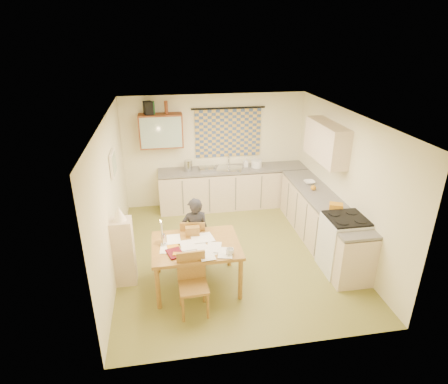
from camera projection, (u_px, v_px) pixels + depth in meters
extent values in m
cube|color=olive|center=(233.00, 253.00, 6.83)|extent=(4.00, 4.50, 0.02)
cube|color=white|center=(234.00, 116.00, 5.82)|extent=(4.00, 4.50, 0.02)
cube|color=#F6EEC1|center=(215.00, 151.00, 8.36)|extent=(4.00, 0.02, 2.50)
cube|color=#F6EEC1|center=(271.00, 267.00, 4.28)|extent=(4.00, 0.02, 2.50)
cube|color=#F6EEC1|center=(111.00, 198.00, 6.02)|extent=(0.02, 4.50, 2.50)
cube|color=#F6EEC1|center=(345.00, 183.00, 6.63)|extent=(0.02, 4.50, 2.50)
cube|color=#395080|center=(228.00, 133.00, 8.21)|extent=(1.45, 0.03, 1.05)
cylinder|color=black|center=(228.00, 108.00, 7.98)|extent=(1.60, 0.04, 0.04)
cube|color=#662E15|center=(161.00, 131.00, 7.81)|extent=(0.90, 0.34, 0.70)
cube|color=#99B2A5|center=(161.00, 133.00, 7.65)|extent=(0.84, 0.02, 0.64)
cube|color=beige|center=(326.00, 142.00, 6.86)|extent=(0.34, 1.30, 0.70)
cube|color=white|center=(113.00, 164.00, 6.21)|extent=(0.04, 0.50, 0.40)
cube|color=beige|center=(114.00, 163.00, 6.21)|extent=(0.01, 0.42, 0.32)
cube|color=beige|center=(233.00, 189.00, 8.47)|extent=(3.30, 0.60, 0.86)
cube|color=#5B5856|center=(233.00, 169.00, 8.28)|extent=(3.30, 0.62, 0.04)
cube|color=beige|center=(321.00, 222.00, 7.01)|extent=(0.60, 2.95, 0.86)
cube|color=#5B5856|center=(323.00, 199.00, 6.83)|extent=(0.62, 2.95, 0.04)
cube|color=white|center=(343.00, 245.00, 6.17)|extent=(0.64, 0.64, 0.96)
cube|color=black|center=(347.00, 218.00, 5.98)|extent=(0.61, 0.61, 0.03)
cube|color=silver|center=(230.00, 170.00, 8.28)|extent=(0.66, 0.60, 0.10)
cylinder|color=silver|center=(229.00, 160.00, 8.37)|extent=(0.04, 0.04, 0.28)
cube|color=silver|center=(207.00, 169.00, 8.17)|extent=(0.36, 0.31, 0.06)
cylinder|color=silver|center=(188.00, 166.00, 8.07)|extent=(0.20, 0.20, 0.24)
cylinder|color=white|center=(257.00, 164.00, 8.32)|extent=(0.30, 0.30, 0.16)
imported|color=white|center=(246.00, 163.00, 8.32)|extent=(0.12, 0.12, 0.20)
imported|color=white|center=(309.00, 182.00, 7.45)|extent=(0.22, 0.22, 0.05)
cube|color=#C78016|center=(336.00, 207.00, 6.34)|extent=(0.27, 0.24, 0.12)
sphere|color=#C78016|center=(313.00, 188.00, 7.13)|extent=(0.10, 0.10, 0.10)
cube|color=black|center=(148.00, 108.00, 7.58)|extent=(0.21, 0.24, 0.26)
cylinder|color=#195926|center=(153.00, 108.00, 7.60)|extent=(0.09, 0.09, 0.26)
cylinder|color=#662E15|center=(166.00, 107.00, 7.64)|extent=(0.09, 0.09, 0.26)
cube|color=brown|center=(196.00, 246.00, 5.69)|extent=(1.34, 1.02, 0.05)
cube|color=brown|center=(194.00, 242.00, 6.35)|extent=(0.46, 0.46, 0.04)
cube|color=brown|center=(193.00, 235.00, 6.09)|extent=(0.41, 0.10, 0.44)
cube|color=brown|center=(193.00, 287.00, 5.24)|extent=(0.42, 0.42, 0.04)
cube|color=brown|center=(191.00, 265.00, 5.31)|extent=(0.40, 0.05, 0.44)
imported|color=black|center=(195.00, 233.00, 6.22)|extent=(0.52, 0.38, 1.27)
cube|color=beige|center=(124.00, 252.00, 5.84)|extent=(0.32, 0.30, 1.12)
cone|color=white|center=(119.00, 214.00, 5.57)|extent=(0.20, 0.20, 0.22)
cube|color=brown|center=(193.00, 231.00, 5.88)|extent=(0.22, 0.11, 0.16)
imported|color=white|center=(230.00, 252.00, 5.40)|extent=(0.18, 0.18, 0.09)
imported|color=maroon|center=(168.00, 255.00, 5.38)|extent=(0.36, 0.40, 0.03)
imported|color=#C78016|center=(168.00, 250.00, 5.52)|extent=(0.23, 0.28, 0.02)
cube|color=#C78016|center=(177.00, 255.00, 5.38)|extent=(0.13, 0.10, 0.04)
cube|color=black|center=(207.00, 254.00, 5.43)|extent=(0.14, 0.08, 0.02)
cylinder|color=silver|center=(163.00, 239.00, 5.64)|extent=(0.07, 0.07, 0.18)
cylinder|color=white|center=(162.00, 228.00, 5.54)|extent=(0.02, 0.02, 0.22)
sphere|color=#FFCC66|center=(160.00, 221.00, 5.50)|extent=(0.02, 0.02, 0.02)
cube|color=white|center=(207.00, 251.00, 5.49)|extent=(0.31, 0.35, 0.00)
cube|color=white|center=(197.00, 243.00, 5.70)|extent=(0.30, 0.35, 0.00)
cube|color=white|center=(190.00, 252.00, 5.47)|extent=(0.28, 0.34, 0.00)
cube|color=white|center=(167.00, 248.00, 5.57)|extent=(0.23, 0.31, 0.00)
cube|color=white|center=(169.00, 248.00, 5.57)|extent=(0.28, 0.34, 0.00)
cube|color=white|center=(206.00, 237.00, 5.85)|extent=(0.26, 0.33, 0.00)
cube|color=white|center=(226.00, 253.00, 5.44)|extent=(0.27, 0.34, 0.00)
cube|color=white|center=(214.00, 247.00, 5.58)|extent=(0.27, 0.34, 0.00)
cube|color=white|center=(198.00, 238.00, 5.82)|extent=(0.24, 0.32, 0.00)
cube|color=white|center=(188.00, 245.00, 5.63)|extent=(0.24, 0.32, 0.00)
cube|color=white|center=(207.00, 255.00, 5.38)|extent=(0.24, 0.32, 0.00)
cube|color=white|center=(173.00, 239.00, 5.78)|extent=(0.21, 0.30, 0.00)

